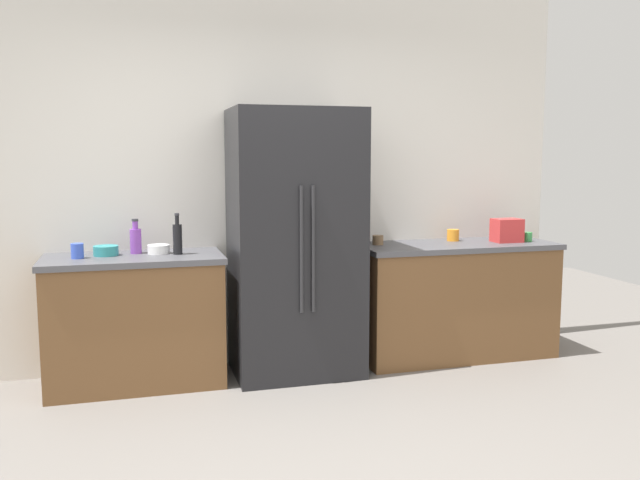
{
  "coord_description": "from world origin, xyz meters",
  "views": [
    {
      "loc": [
        -0.88,
        -2.89,
        1.55
      ],
      "look_at": [
        0.1,
        0.51,
        1.1
      ],
      "focal_mm": 37.54,
      "sensor_mm": 36.0,
      "label": 1
    }
  ],
  "objects_px": {
    "bowl_a": "(106,251)",
    "cup_b": "(527,237)",
    "toaster": "(507,230)",
    "bowl_b": "(159,249)",
    "cup_d": "(378,240)",
    "cup_c": "(77,251)",
    "bottle_a": "(177,238)",
    "refrigerator": "(295,243)",
    "bottle_b": "(136,240)",
    "cup_a": "(453,235)"
  },
  "relations": [
    {
      "from": "cup_c",
      "to": "bowl_a",
      "type": "bearing_deg",
      "value": 25.63
    },
    {
      "from": "cup_c",
      "to": "cup_d",
      "type": "xyz_separation_m",
      "value": [
        2.13,
        0.1,
        -0.01
      ]
    },
    {
      "from": "cup_a",
      "to": "cup_d",
      "type": "relative_size",
      "value": 1.14
    },
    {
      "from": "bowl_a",
      "to": "toaster",
      "type": "bearing_deg",
      "value": -2.1
    },
    {
      "from": "toaster",
      "to": "bottle_a",
      "type": "relative_size",
      "value": 0.77
    },
    {
      "from": "cup_c",
      "to": "cup_d",
      "type": "distance_m",
      "value": 2.13
    },
    {
      "from": "toaster",
      "to": "cup_a",
      "type": "distance_m",
      "value": 0.41
    },
    {
      "from": "bottle_b",
      "to": "bottle_a",
      "type": "bearing_deg",
      "value": -23.39
    },
    {
      "from": "toaster",
      "to": "cup_b",
      "type": "xyz_separation_m",
      "value": [
        0.18,
        -0.01,
        -0.05
      ]
    },
    {
      "from": "toaster",
      "to": "bottle_a",
      "type": "distance_m",
      "value": 2.51
    },
    {
      "from": "cup_d",
      "to": "bowl_b",
      "type": "bearing_deg",
      "value": -179.38
    },
    {
      "from": "cup_d",
      "to": "bottle_a",
      "type": "bearing_deg",
      "value": -176.65
    },
    {
      "from": "bottle_a",
      "to": "cup_a",
      "type": "xyz_separation_m",
      "value": [
        2.14,
        0.14,
        -0.07
      ]
    },
    {
      "from": "cup_c",
      "to": "bowl_a",
      "type": "xyz_separation_m",
      "value": [
        0.17,
        0.08,
        -0.02
      ]
    },
    {
      "from": "bottle_a",
      "to": "cup_b",
      "type": "distance_m",
      "value": 2.68
    },
    {
      "from": "toaster",
      "to": "bowl_b",
      "type": "xyz_separation_m",
      "value": [
        -2.63,
        0.11,
        -0.06
      ]
    },
    {
      "from": "cup_d",
      "to": "bowl_a",
      "type": "bearing_deg",
      "value": -179.59
    },
    {
      "from": "toaster",
      "to": "bowl_b",
      "type": "relative_size",
      "value": 1.45
    },
    {
      "from": "toaster",
      "to": "bowl_b",
      "type": "height_order",
      "value": "toaster"
    },
    {
      "from": "toaster",
      "to": "cup_c",
      "type": "relative_size",
      "value": 2.18
    },
    {
      "from": "bottle_a",
      "to": "cup_b",
      "type": "xyz_separation_m",
      "value": [
        2.68,
        -0.05,
        -0.08
      ]
    },
    {
      "from": "bottle_a",
      "to": "bottle_b",
      "type": "relative_size",
      "value": 1.18
    },
    {
      "from": "bottle_a",
      "to": "cup_c",
      "type": "xyz_separation_m",
      "value": [
        -0.64,
        -0.01,
        -0.06
      ]
    },
    {
      "from": "bottle_b",
      "to": "bowl_b",
      "type": "height_order",
      "value": "bottle_b"
    },
    {
      "from": "cup_b",
      "to": "bowl_a",
      "type": "xyz_separation_m",
      "value": [
        -3.15,
        0.12,
        -0.0
      ]
    },
    {
      "from": "refrigerator",
      "to": "cup_a",
      "type": "relative_size",
      "value": 19.79
    },
    {
      "from": "cup_d",
      "to": "bowl_b",
      "type": "height_order",
      "value": "cup_d"
    },
    {
      "from": "cup_b",
      "to": "cup_d",
      "type": "height_order",
      "value": "same"
    },
    {
      "from": "bowl_a",
      "to": "cup_a",
      "type": "bearing_deg",
      "value": 1.44
    },
    {
      "from": "bowl_a",
      "to": "cup_b",
      "type": "bearing_deg",
      "value": -2.18
    },
    {
      "from": "toaster",
      "to": "bottle_a",
      "type": "bearing_deg",
      "value": 179.17
    },
    {
      "from": "cup_a",
      "to": "cup_c",
      "type": "xyz_separation_m",
      "value": [
        -2.78,
        -0.15,
        0.0
      ]
    },
    {
      "from": "bowl_a",
      "to": "bowl_b",
      "type": "bearing_deg",
      "value": -0.55
    },
    {
      "from": "bottle_a",
      "to": "bowl_b",
      "type": "xyz_separation_m",
      "value": [
        -0.12,
        0.07,
        -0.08
      ]
    },
    {
      "from": "bottle_b",
      "to": "bowl_a",
      "type": "relative_size",
      "value": 1.45
    },
    {
      "from": "cup_a",
      "to": "cup_c",
      "type": "relative_size",
      "value": 0.96
    },
    {
      "from": "cup_b",
      "to": "refrigerator",
      "type": "bearing_deg",
      "value": 179.82
    },
    {
      "from": "toaster",
      "to": "cup_d",
      "type": "bearing_deg",
      "value": 173.11
    },
    {
      "from": "refrigerator",
      "to": "cup_c",
      "type": "relative_size",
      "value": 18.98
    },
    {
      "from": "refrigerator",
      "to": "cup_a",
      "type": "bearing_deg",
      "value": 7.74
    },
    {
      "from": "cup_c",
      "to": "cup_d",
      "type": "height_order",
      "value": "cup_c"
    },
    {
      "from": "toaster",
      "to": "cup_a",
      "type": "xyz_separation_m",
      "value": [
        -0.37,
        0.17,
        -0.05
      ]
    },
    {
      "from": "bottle_b",
      "to": "bowl_a",
      "type": "xyz_separation_m",
      "value": [
        -0.2,
        -0.05,
        -0.06
      ]
    },
    {
      "from": "toaster",
      "to": "bottle_b",
      "type": "xyz_separation_m",
      "value": [
        -2.78,
        0.15,
        0.01
      ]
    },
    {
      "from": "bowl_b",
      "to": "refrigerator",
      "type": "bearing_deg",
      "value": -6.74
    },
    {
      "from": "refrigerator",
      "to": "cup_a",
      "type": "distance_m",
      "value": 1.33
    },
    {
      "from": "cup_a",
      "to": "cup_b",
      "type": "bearing_deg",
      "value": -18.7
    },
    {
      "from": "cup_a",
      "to": "cup_b",
      "type": "distance_m",
      "value": 0.58
    },
    {
      "from": "toaster",
      "to": "cup_d",
      "type": "xyz_separation_m",
      "value": [
        -1.02,
        0.12,
        -0.06
      ]
    },
    {
      "from": "toaster",
      "to": "bowl_a",
      "type": "xyz_separation_m",
      "value": [
        -2.97,
        0.11,
        -0.06
      ]
    }
  ]
}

